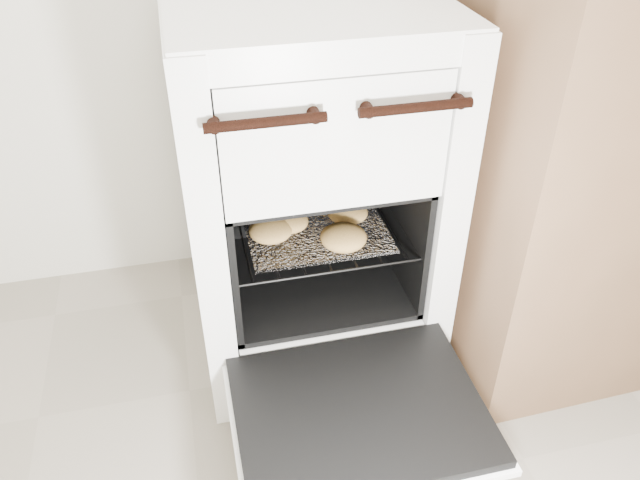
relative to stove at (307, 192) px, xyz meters
The scene contains 5 objects.
stove is the anchor object (origin of this frame).
oven_door 0.50m from the stove, 90.00° to the right, with size 0.48×0.37×0.03m.
oven_rack 0.08m from the stove, 90.00° to the right, with size 0.39×0.37×0.01m.
foil_sheet 0.09m from the stove, 90.00° to the right, with size 0.30×0.27×0.01m, color white.
baked_rolls 0.08m from the stove, 109.16° to the right, with size 0.29×0.30×0.05m.
Camera 1 is at (-0.26, 0.02, 1.13)m, focal length 35.00 mm.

